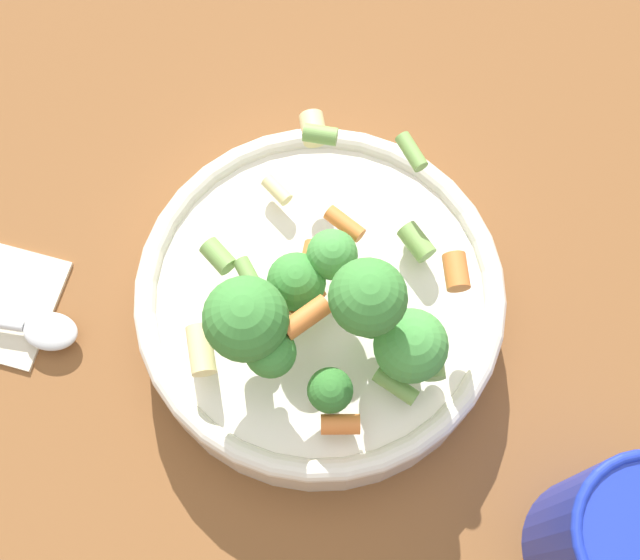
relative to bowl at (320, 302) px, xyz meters
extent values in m
plane|color=brown|center=(0.00, 0.00, -0.03)|extent=(3.00, 3.00, 0.00)
cylinder|color=silver|center=(0.00, 0.00, -0.01)|extent=(0.23, 0.23, 0.05)
torus|color=silver|center=(0.00, 0.00, 0.02)|extent=(0.23, 0.23, 0.01)
cylinder|color=#8CB766|center=(-0.05, 0.04, 0.03)|extent=(0.01, 0.01, 0.02)
sphere|color=#479342|center=(-0.05, 0.04, 0.06)|extent=(0.04, 0.04, 0.04)
cylinder|color=#8CB766|center=(-0.01, 0.07, 0.03)|extent=(0.01, 0.01, 0.01)
sphere|color=#33722D|center=(-0.01, 0.07, 0.04)|extent=(0.03, 0.03, 0.03)
cylinder|color=#8CB766|center=(0.04, 0.04, 0.05)|extent=(0.02, 0.02, 0.02)
sphere|color=#3D8438|center=(0.04, 0.04, 0.08)|extent=(0.05, 0.05, 0.05)
cylinder|color=#8CB766|center=(0.02, 0.05, 0.05)|extent=(0.01, 0.01, 0.01)
sphere|color=#3D8438|center=(0.02, 0.05, 0.06)|extent=(0.03, 0.03, 0.03)
cylinder|color=#8CB766|center=(-0.03, 0.03, 0.08)|extent=(0.01, 0.01, 0.02)
sphere|color=#3D8438|center=(-0.03, 0.03, 0.10)|extent=(0.04, 0.04, 0.04)
cylinder|color=#8CB766|center=(0.01, 0.01, 0.03)|extent=(0.01, 0.01, 0.01)
sphere|color=#3D8438|center=(0.01, 0.01, 0.05)|extent=(0.03, 0.03, 0.03)
cylinder|color=#8CB766|center=(-0.01, -0.01, 0.04)|extent=(0.01, 0.01, 0.01)
sphere|color=#479342|center=(-0.01, -0.01, 0.06)|extent=(0.03, 0.03, 0.03)
cylinder|color=#8CB766|center=(-0.03, 0.03, 0.04)|extent=(0.01, 0.01, 0.01)
sphere|color=#479342|center=(-0.03, 0.03, 0.06)|extent=(0.03, 0.03, 0.03)
cylinder|color=orange|center=(-0.08, 0.00, 0.07)|extent=(0.02, 0.02, 0.01)
cylinder|color=orange|center=(0.01, 0.03, 0.07)|extent=(0.03, 0.03, 0.01)
cylinder|color=orange|center=(0.01, -0.01, 0.05)|extent=(0.02, 0.02, 0.01)
cylinder|color=beige|center=(0.01, -0.09, 0.06)|extent=(0.02, 0.02, 0.01)
cylinder|color=beige|center=(0.03, -0.06, 0.03)|extent=(0.02, 0.02, 0.01)
cylinder|color=#729E4C|center=(0.06, -0.01, 0.05)|extent=(0.02, 0.02, 0.01)
cylinder|color=#729E4C|center=(-0.07, 0.05, 0.04)|extent=(0.02, 0.02, 0.01)
cylinder|color=#729E4C|center=(0.04, 0.01, 0.05)|extent=(0.02, 0.03, 0.01)
cylinder|color=#729E4C|center=(-0.05, -0.08, 0.06)|extent=(0.02, 0.03, 0.01)
cylinder|color=orange|center=(-0.02, 0.08, 0.03)|extent=(0.02, 0.01, 0.01)
cylinder|color=#729E4C|center=(-0.06, -0.03, 0.03)|extent=(0.02, 0.03, 0.01)
cylinder|color=orange|center=(-0.01, -0.03, 0.05)|extent=(0.03, 0.02, 0.01)
cylinder|color=#729E4C|center=(-0.05, 0.06, 0.04)|extent=(0.03, 0.02, 0.01)
cylinder|color=orange|center=(0.01, 0.02, 0.05)|extent=(0.02, 0.02, 0.01)
cylinder|color=beige|center=(0.07, 0.05, 0.04)|extent=(0.02, 0.03, 0.01)
cylinder|color=#729E4C|center=(0.01, -0.08, 0.07)|extent=(0.02, 0.01, 0.01)
cylinder|color=#192DAD|center=(-0.17, 0.14, 0.03)|extent=(0.08, 0.08, 0.11)
ellipsoid|color=silver|center=(0.17, 0.03, -0.02)|extent=(0.04, 0.03, 0.01)
camera|label=1|loc=(-0.01, 0.18, 0.54)|focal=50.00mm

